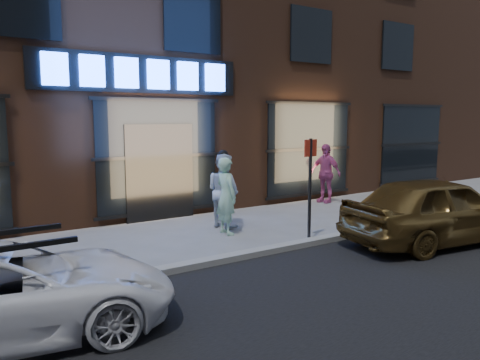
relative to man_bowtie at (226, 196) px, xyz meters
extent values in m
plane|color=slate|center=(-0.59, -1.73, -0.85)|extent=(90.00, 90.00, 0.00)
cube|color=gray|center=(-0.59, -1.73, -0.79)|extent=(60.00, 0.25, 0.12)
cube|color=#54301E|center=(-0.59, 6.27, 4.15)|extent=(30.00, 8.00, 10.00)
cube|color=black|center=(-0.99, 2.22, 2.75)|extent=(5.20, 0.06, 0.90)
cube|color=black|center=(-0.59, 2.19, 0.35)|extent=(1.80, 0.10, 2.40)
cube|color=#FFBF72|center=(-0.59, 2.25, 0.75)|extent=(3.00, 0.04, 2.60)
cube|color=black|center=(-0.59, 2.21, 0.75)|extent=(3.20, 0.06, 2.80)
cube|color=#FFBF72|center=(4.41, 2.25, 0.75)|extent=(3.00, 0.04, 2.60)
cube|color=black|center=(4.41, 2.21, 0.75)|extent=(3.20, 0.06, 2.80)
cube|color=#FFBF72|center=(9.41, 2.25, 0.75)|extent=(3.00, 0.04, 2.60)
cube|color=black|center=(9.41, 2.21, 0.75)|extent=(3.20, 0.06, 2.80)
cube|color=black|center=(0.41, 2.21, 4.15)|extent=(1.60, 0.06, 1.60)
cube|color=black|center=(4.41, 2.21, 4.15)|extent=(1.60, 0.06, 1.60)
cube|color=black|center=(8.41, 2.21, 4.15)|extent=(1.60, 0.06, 1.60)
cube|color=#2659FF|center=(-2.99, 2.15, 2.75)|extent=(0.55, 0.12, 0.70)
cube|color=#2659FF|center=(-2.19, 2.15, 2.75)|extent=(0.55, 0.12, 0.70)
cube|color=#2659FF|center=(-1.39, 2.15, 2.75)|extent=(0.55, 0.12, 0.70)
cube|color=#2659FF|center=(-0.59, 2.15, 2.75)|extent=(0.55, 0.12, 0.70)
cube|color=#2659FF|center=(0.21, 2.15, 2.75)|extent=(0.55, 0.12, 0.70)
cube|color=#2659FF|center=(1.01, 2.15, 2.75)|extent=(0.55, 0.12, 0.70)
cube|color=#47382D|center=(21.41, 7.27, 5.15)|extent=(14.00, 10.00, 12.00)
imported|color=#A7DCC2|center=(0.00, 0.00, 0.00)|extent=(0.41, 0.62, 1.70)
imported|color=silver|center=(0.30, 0.61, 0.02)|extent=(0.82, 0.96, 1.74)
imported|color=#BD4E8A|center=(4.57, 1.66, 0.04)|extent=(0.64, 1.11, 1.78)
imported|color=brown|center=(3.16, -3.07, -0.15)|extent=(4.32, 2.26, 1.40)
cylinder|color=#262628|center=(1.02, -1.57, 0.22)|extent=(0.07, 0.07, 2.15)
cube|color=red|center=(1.02, -1.57, 1.10)|extent=(0.34, 0.07, 0.34)
camera|label=1|loc=(-5.36, -8.60, 1.71)|focal=35.00mm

